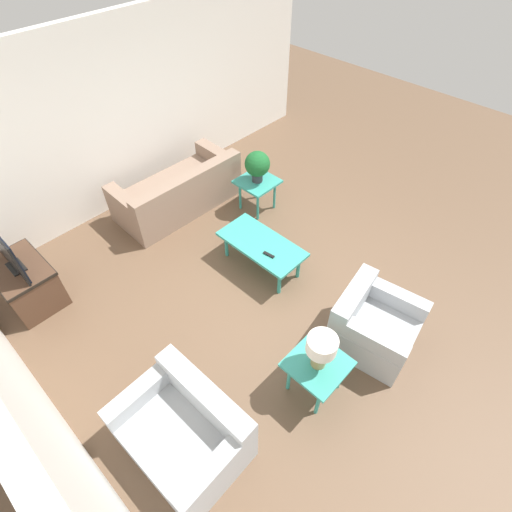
{
  "coord_description": "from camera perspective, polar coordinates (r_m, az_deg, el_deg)",
  "views": [
    {
      "loc": [
        -2.2,
        2.8,
        4.18
      ],
      "look_at": [
        0.18,
        0.3,
        0.55
      ],
      "focal_mm": 28.0,
      "sensor_mm": 36.0,
      "label": 1
    }
  ],
  "objects": [
    {
      "name": "loveseat",
      "position": [
        4.18,
        -10.09,
        -23.44
      ],
      "size": [
        1.18,
        0.89,
        0.75
      ],
      "rotation": [
        0.0,
        0.0,
        3.16
      ],
      "color": "#A8ADB2",
      "rests_on": "ground_plane"
    },
    {
      "name": "ground_plane",
      "position": [
        5.49,
        3.55,
        -3.27
      ],
      "size": [
        14.0,
        14.0,
        0.0
      ],
      "primitive_type": "plane",
      "color": "brown"
    },
    {
      "name": "television",
      "position": [
        5.43,
        -32.22,
        0.66
      ],
      "size": [
        0.82,
        0.16,
        0.6
      ],
      "color": "black",
      "rests_on": "tv_stand_chest"
    },
    {
      "name": "table_lamp",
      "position": [
        3.95,
        9.3,
        -12.89
      ],
      "size": [
        0.3,
        0.3,
        0.43
      ],
      "color": "#997F4C",
      "rests_on": "side_table_lamp"
    },
    {
      "name": "tv_stand_chest",
      "position": [
        5.8,
        -29.98,
        -3.28
      ],
      "size": [
        0.86,
        0.61,
        0.6
      ],
      "color": "#4C3323",
      "rests_on": "ground_plane"
    },
    {
      "name": "sofa",
      "position": [
        6.53,
        -10.94,
        8.94
      ],
      "size": [
        0.96,
        1.98,
        0.76
      ],
      "rotation": [
        0.0,
        0.0,
        1.55
      ],
      "color": "gray",
      "rests_on": "ground_plane"
    },
    {
      "name": "side_table_plant",
      "position": [
        6.29,
        0.19,
        10.15
      ],
      "size": [
        0.57,
        0.57,
        0.53
      ],
      "color": "teal",
      "rests_on": "ground_plane"
    },
    {
      "name": "coffee_table",
      "position": [
        5.36,
        0.8,
        1.51
      ],
      "size": [
        1.19,
        0.58,
        0.44
      ],
      "color": "teal",
      "rests_on": "ground_plane"
    },
    {
      "name": "side_table_lamp",
      "position": [
        4.26,
        8.71,
        -15.38
      ],
      "size": [
        0.57,
        0.57,
        0.53
      ],
      "color": "teal",
      "rests_on": "ground_plane"
    },
    {
      "name": "potted_plant",
      "position": [
        6.08,
        0.2,
        12.91
      ],
      "size": [
        0.38,
        0.38,
        0.49
      ],
      "color": "#333338",
      "rests_on": "side_table_plant"
    },
    {
      "name": "wall_right",
      "position": [
        6.6,
        -17.5,
        19.0
      ],
      "size": [
        0.12,
        7.2,
        2.7
      ],
      "color": "white",
      "rests_on": "ground_plane"
    },
    {
      "name": "remote_control",
      "position": [
        5.16,
        1.83,
        0.18
      ],
      "size": [
        0.16,
        0.06,
        0.02
      ],
      "color": "black",
      "rests_on": "coffee_table"
    },
    {
      "name": "armchair",
      "position": [
        4.84,
        16.29,
        -9.45
      ],
      "size": [
        0.98,
        0.95,
        0.75
      ],
      "rotation": [
        0.0,
        0.0,
        -1.42
      ],
      "color": "#A8ADB2",
      "rests_on": "ground_plane"
    },
    {
      "name": "wall_back",
      "position": [
        3.59,
        -30.88,
        -15.92
      ],
      "size": [
        7.2,
        0.12,
        2.7
      ],
      "color": "white",
      "rests_on": "ground_plane"
    }
  ]
}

